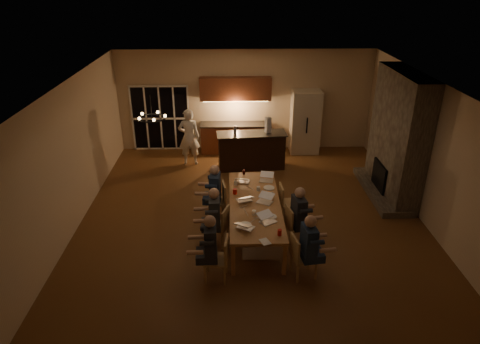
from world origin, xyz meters
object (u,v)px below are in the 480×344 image
object	(u,v)px
standing_person	(189,137)
bar_blender	(268,125)
person_right_near	(308,248)
chandelier	(152,118)
bar_island	(251,151)
chair_left_mid	(217,226)
laptop_c	(244,196)
redcup_near	(280,232)
person_left_near	(211,248)
laptop_d	(265,198)
laptop_f	(266,177)
plate_near	(271,217)
chair_left_near	(216,259)
mug_mid	(258,189)
mug_front	(254,213)
can_cola	(244,172)
mug_back	(236,183)
plate_left	(245,225)
plate_far	(269,188)
bar_bottle	(235,130)
can_silver	(262,218)
chair_right_near	(304,256)
laptop_e	(243,177)
laptop_b	(268,217)
chair_right_mid	(297,225)
chair_left_far	(216,201)
person_left_far	(215,193)
redcup_mid	(235,191)
chair_right_far	(289,203)
laptop_a	(246,223)
person_right_mid	(298,217)

from	to	relation	value
standing_person	bar_blender	bearing A→B (deg)	172.93
person_right_near	chandelier	xyz separation A→B (m)	(-2.93, 1.46, 2.06)
bar_island	chair_left_mid	size ratio (longest dim) A/B	2.26
laptop_c	redcup_near	distance (m)	1.52
person_left_near	laptop_d	world-z (taller)	person_left_near
chandelier	laptop_c	bearing A→B (deg)	8.85
chair_left_mid	person_right_near	size ratio (longest dim) A/B	0.64
laptop_f	plate_near	size ratio (longest dim) A/B	1.44
chair_left_near	person_left_near	size ratio (longest dim) A/B	0.64
chair_left_mid	plate_near	world-z (taller)	chair_left_mid
laptop_f	redcup_near	size ratio (longest dim) A/B	2.67
person_left_near	mug_mid	xyz separation A→B (m)	(1.02, 2.15, 0.11)
mug_front	can_cola	world-z (taller)	can_cola
mug_back	plate_left	size ratio (longest dim) A/B	0.36
laptop_d	plate_far	bearing A→B (deg)	105.77
bar_bottle	plate_far	bearing A→B (deg)	-75.12
laptop_f	can_silver	size ratio (longest dim) A/B	2.67
chair_right_near	laptop_f	size ratio (longest dim) A/B	2.78
laptop_e	bar_blender	distance (m)	2.71
laptop_b	chair_right_near	bearing A→B (deg)	-81.48
chair_left_mid	chair_right_mid	distance (m)	1.71
chair_left_far	bar_bottle	bearing A→B (deg)	162.66
person_left_far	laptop_d	bearing A→B (deg)	66.68
chair_right_near	chair_right_mid	size ratio (longest dim) A/B	1.00
chair_left_near	chair_left_far	size ratio (longest dim) A/B	1.00
chair_left_mid	laptop_d	size ratio (longest dim) A/B	2.78
person_right_near	bar_blender	world-z (taller)	bar_blender
can_cola	bar_bottle	size ratio (longest dim) A/B	0.50
chair_left_near	plate_near	bearing A→B (deg)	137.11
bar_island	person_left_far	world-z (taller)	person_left_far
standing_person	mug_back	xyz separation A→B (m)	(1.34, -2.95, -0.06)
laptop_c	redcup_mid	xyz separation A→B (m)	(-0.20, 0.32, -0.05)
chair_right_near	mug_mid	world-z (taller)	chair_right_near
chair_right_far	bar_blender	bearing A→B (deg)	1.58
laptop_b	laptop_d	distance (m)	0.81
mug_back	laptop_a	bearing A→B (deg)	-84.94
laptop_a	mug_back	size ratio (longest dim) A/B	3.20
chair_left_mid	laptop_c	xyz separation A→B (m)	(0.59, 0.54, 0.42)
chair_left_far	plate_far	world-z (taller)	chair_left_far
chair_left_mid	person_left_far	distance (m)	1.06
chair_right_near	standing_person	size ratio (longest dim) A/B	0.52
person_left_near	laptop_c	bearing A→B (deg)	156.41
can_silver	plate_near	size ratio (longest dim) A/B	0.54
person_right_mid	person_left_far	world-z (taller)	same
chair_right_far	laptop_c	size ratio (longest dim) A/B	2.78
chair_right_mid	bar_bottle	size ratio (longest dim) A/B	3.71
chair_left_mid	laptop_c	bearing A→B (deg)	151.76
person_left_far	chandelier	distance (m)	2.48
person_right_near	bar_bottle	xyz separation A→B (m)	(-1.27, 5.10, 0.51)
chair_right_far	chandelier	xyz separation A→B (m)	(-2.87, -0.70, 2.31)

